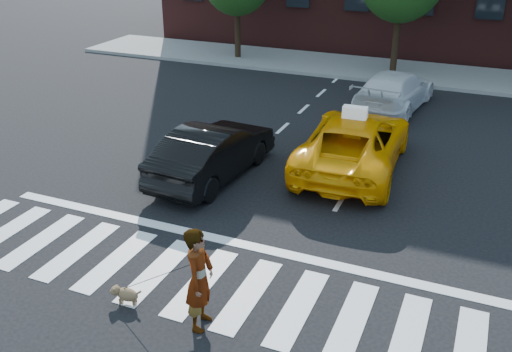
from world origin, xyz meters
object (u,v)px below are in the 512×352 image
(taxi, at_px, (354,142))
(white_suv, at_px, (394,90))
(woman, at_px, (199,279))
(dog, at_px, (125,294))
(black_sedan, at_px, (213,151))

(taxi, xyz_separation_m, white_suv, (0.05, 5.71, -0.07))
(woman, bearing_deg, dog, 81.99)
(black_sedan, bearing_deg, woman, 118.81)
(taxi, distance_m, black_sedan, 3.94)
(black_sedan, bearing_deg, taxi, -144.29)
(woman, xyz_separation_m, dog, (-1.59, -0.01, -0.76))
(taxi, xyz_separation_m, black_sedan, (-3.35, -2.07, -0.03))
(white_suv, height_order, woman, woman)
(black_sedan, distance_m, dog, 5.73)
(taxi, height_order, black_sedan, taxi)
(black_sedan, relative_size, white_suv, 0.92)
(taxi, relative_size, white_suv, 1.14)
(white_suv, distance_m, dog, 13.61)
(black_sedan, xyz_separation_m, white_suv, (3.40, 7.78, -0.03))
(woman, distance_m, dog, 1.76)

